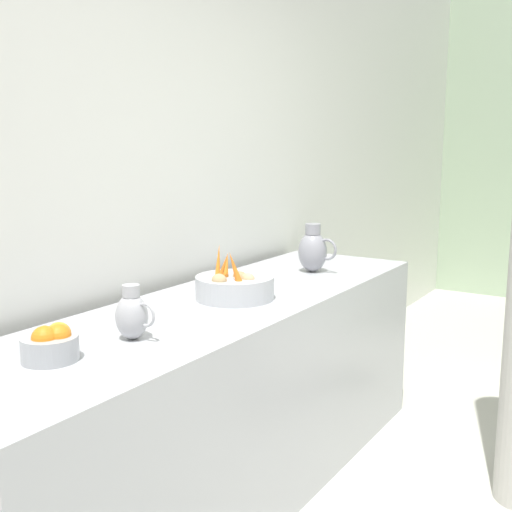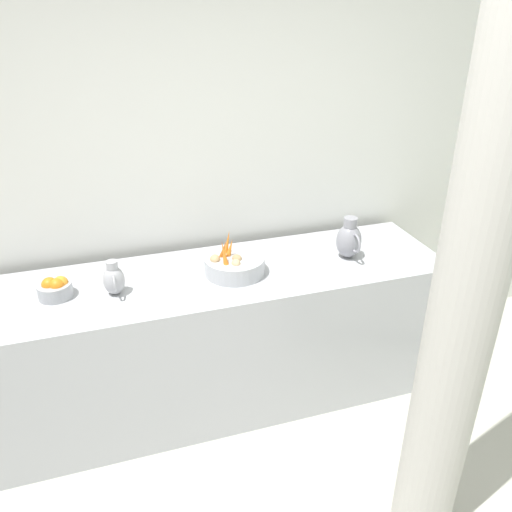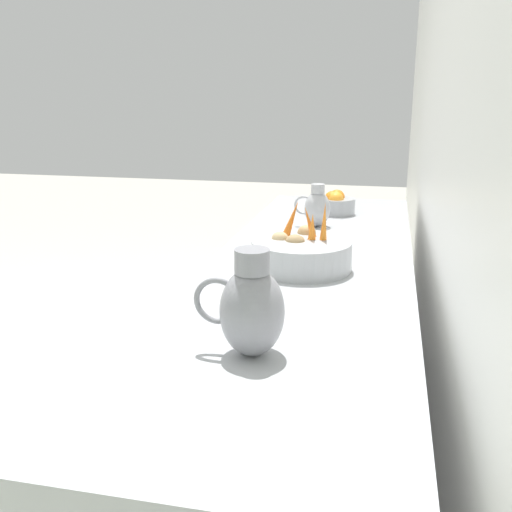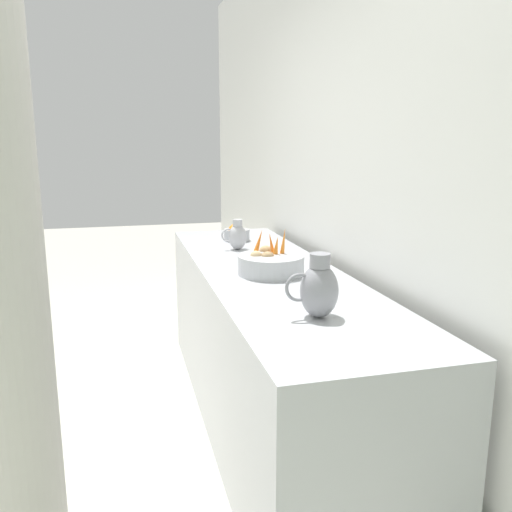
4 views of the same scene
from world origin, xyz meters
TOP-DOWN VIEW (x-y plane):
  - tile_wall_left at (-1.95, 0.46)m, footprint 0.10×8.09m
  - prep_counter at (-1.48, -0.04)m, footprint 0.72×2.65m
  - vegetable_colander at (-1.46, 0.04)m, footprint 0.34×0.34m
  - orange_bowl at (-1.49, -0.91)m, footprint 0.18×0.18m
  - metal_pitcher_tall at (-1.45, 0.75)m, footprint 0.21×0.15m
  - metal_pitcher_short at (-1.43, -0.62)m, footprint 0.16×0.11m

SIDE VIEW (x-z plane):
  - prep_counter at x=-1.48m, z-range 0.00..0.88m
  - orange_bowl at x=-1.49m, z-range 0.88..1.00m
  - vegetable_colander at x=-1.46m, z-range 0.82..1.06m
  - metal_pitcher_short at x=-1.43m, z-range 0.88..1.07m
  - metal_pitcher_tall at x=-1.45m, z-range 0.87..1.13m
  - tile_wall_left at x=-1.95m, z-range 0.00..3.00m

